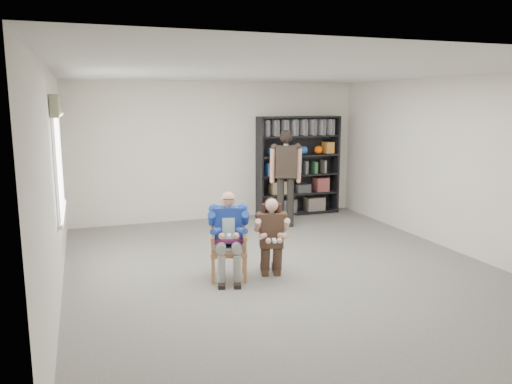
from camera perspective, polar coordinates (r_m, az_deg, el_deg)
name	(u,v)px	position (r m, az deg, el deg)	size (l,w,h in m)	color
room_shell	(284,174)	(7.01, 3.17, 2.09)	(6.00, 7.00, 2.80)	silver
floor	(283,269)	(7.34, 3.06, -8.80)	(6.00, 7.00, 0.01)	#615E5B
window_left	(60,158)	(7.45, -21.52, 3.66)	(0.16, 2.00, 1.75)	white
armchair	(229,245)	(6.84, -3.14, -6.12)	(0.54, 0.52, 0.93)	#A87C46
seated_man	(229,236)	(6.80, -3.16, -4.99)	(0.52, 0.73, 1.21)	navy
kneeling_woman	(272,238)	(6.88, 1.79, -5.23)	(0.47, 0.75, 1.11)	#3B2A20
bookshelf	(298,166)	(10.71, 4.85, 3.00)	(1.80, 0.38, 2.10)	black
standing_man	(286,179)	(9.58, 3.41, 1.44)	(0.57, 0.32, 1.86)	black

